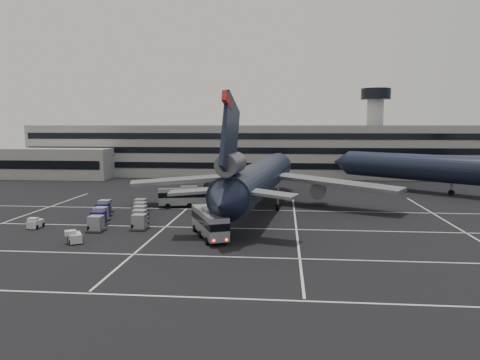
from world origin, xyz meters
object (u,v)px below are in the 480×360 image
object	(u,v)px
trijet_main	(260,178)
bus_near	(209,221)
tug_a	(35,223)
uld_cluster	(121,214)
bus_far	(189,196)

from	to	relation	value
trijet_main	bus_near	world-z (taller)	trijet_main
tug_a	uld_cluster	world-z (taller)	uld_cluster
tug_a	uld_cluster	bearing A→B (deg)	30.57
bus_near	tug_a	bearing A→B (deg)	150.56
bus_near	bus_far	world-z (taller)	bus_near
trijet_main	uld_cluster	bearing A→B (deg)	-142.58
bus_near	bus_far	distance (m)	22.35
tug_a	bus_far	bearing A→B (deg)	44.54
bus_near	bus_far	bearing A→B (deg)	85.36
bus_near	tug_a	distance (m)	24.74
bus_far	uld_cluster	xyz separation A→B (m)	(-7.78, -12.17, -0.99)
bus_near	trijet_main	bearing A→B (deg)	53.32
trijet_main	bus_near	bearing A→B (deg)	-97.61
bus_near	tug_a	xyz separation A→B (m)	(-24.53, 2.88, -1.34)
bus_far	bus_near	bearing A→B (deg)	-175.09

